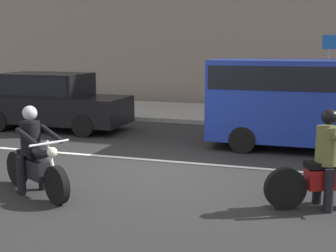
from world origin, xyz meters
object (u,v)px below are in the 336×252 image
object	(u,v)px
motorcycle_with_rider_black_leather	(35,158)
parked_sedan_black	(51,101)
motorcycle_with_rider_olive	(332,168)
parked_van_cobalt_blue	(311,98)
street_sign_post	(328,69)

from	to	relation	value
motorcycle_with_rider_black_leather	parked_sedan_black	size ratio (longest dim) A/B	0.41
motorcycle_with_rider_olive	parked_van_cobalt_blue	bearing A→B (deg)	95.40
motorcycle_with_rider_black_leather	street_sign_post	xyz separation A→B (m)	(4.91, 8.87, 1.17)
motorcycle_with_rider_black_leather	street_sign_post	distance (m)	10.21
parked_sedan_black	street_sign_post	bearing A→B (deg)	22.51
motorcycle_with_rider_black_leather	motorcycle_with_rider_olive	world-z (taller)	motorcycle_with_rider_olive
motorcycle_with_rider_olive	street_sign_post	size ratio (longest dim) A/B	0.74
motorcycle_with_rider_olive	motorcycle_with_rider_black_leather	bearing A→B (deg)	-170.25
parked_van_cobalt_blue	motorcycle_with_rider_olive	bearing A→B (deg)	-84.60
motorcycle_with_rider_black_leather	parked_van_cobalt_blue	xyz separation A→B (m)	(4.45, 5.04, 0.65)
motorcycle_with_rider_black_leather	parked_van_cobalt_blue	world-z (taller)	parked_van_cobalt_blue
motorcycle_with_rider_olive	street_sign_post	distance (m)	8.12
parked_van_cobalt_blue	parked_sedan_black	distance (m)	7.59
motorcycle_with_rider_black_leather	motorcycle_with_rider_olive	distance (m)	4.91
motorcycle_with_rider_black_leather	parked_sedan_black	xyz separation A→B (m)	(-3.11, 5.54, 0.26)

